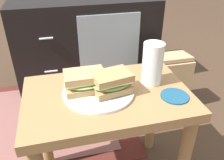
{
  "coord_description": "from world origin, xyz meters",
  "views": [
    {
      "loc": [
        -0.14,
        -0.64,
        0.91
      ],
      "look_at": [
        0.02,
        0.0,
        0.51
      ],
      "focal_mm": 37.68,
      "sensor_mm": 36.0,
      "label": 1
    }
  ],
  "objects": [
    {
      "name": "sandwich_front",
      "position": [
        -0.07,
        0.03,
        0.5
      ],
      "size": [
        0.15,
        0.1,
        0.07
      ],
      "color": "tan",
      "rests_on": "plate"
    },
    {
      "name": "paper_bag",
      "position": [
        0.47,
        0.45,
        0.17
      ],
      "size": [
        0.23,
        0.16,
        0.35
      ],
      "color": "tan",
      "rests_on": "ground"
    },
    {
      "name": "side_table",
      "position": [
        0.0,
        0.0,
        0.37
      ],
      "size": [
        0.56,
        0.36,
        0.46
      ],
      "color": "olive",
      "rests_on": "ground"
    },
    {
      "name": "coaster",
      "position": [
        0.21,
        -0.07,
        0.46
      ],
      "size": [
        0.09,
        0.09,
        0.01
      ],
      "primitive_type": "cylinder",
      "color": "navy",
      "rests_on": "side_table"
    },
    {
      "name": "area_rug",
      "position": [
        -0.41,
        0.49,
        0.0
      ],
      "size": [
        1.25,
        0.84,
        0.01
      ],
      "color": "#4C1E19",
      "rests_on": "ground"
    },
    {
      "name": "sandwich_back",
      "position": [
        0.01,
        -0.01,
        0.5
      ],
      "size": [
        0.15,
        0.11,
        0.07
      ],
      "color": "#9E7A4C",
      "rests_on": "plate"
    },
    {
      "name": "tv_cabinet",
      "position": [
        0.06,
        0.95,
        0.29
      ],
      "size": [
        0.96,
        0.46,
        0.58
      ],
      "color": "black",
      "rests_on": "ground"
    },
    {
      "name": "beer_glass",
      "position": [
        0.17,
        0.03,
        0.53
      ],
      "size": [
        0.07,
        0.07,
        0.15
      ],
      "color": "silver",
      "rests_on": "side_table"
    },
    {
      "name": "plate",
      "position": [
        -0.03,
        0.01,
        0.47
      ],
      "size": [
        0.24,
        0.24,
        0.01
      ],
      "primitive_type": "cylinder",
      "color": "silver",
      "rests_on": "side_table"
    }
  ]
}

